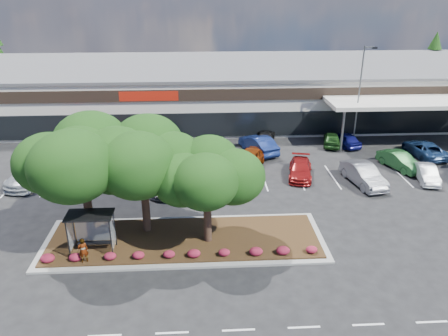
{
  "coord_description": "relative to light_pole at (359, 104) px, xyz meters",
  "views": [
    {
      "loc": [
        -0.83,
        -20.23,
        15.47
      ],
      "look_at": [
        0.89,
        9.9,
        2.6
      ],
      "focal_mm": 35.0,
      "sensor_mm": 36.0,
      "label": 1
    }
  ],
  "objects": [
    {
      "name": "ground",
      "position": [
        -14.76,
        -20.74,
        -4.46
      ],
      "size": [
        160.0,
        160.0,
        0.0
      ],
      "primitive_type": "plane",
      "color": "black",
      "rests_on": "ground"
    },
    {
      "name": "retail_store",
      "position": [
        -14.7,
        13.17,
        -1.31
      ],
      "size": [
        80.4,
        25.2,
        6.25
      ],
      "color": "beige",
      "rests_on": "ground"
    },
    {
      "name": "landscape_island",
      "position": [
        -16.76,
        -16.74,
        -4.34
      ],
      "size": [
        18.0,
        6.0,
        0.26
      ],
      "color": "gray",
      "rests_on": "ground"
    },
    {
      "name": "lane_markings",
      "position": [
        -14.9,
        -10.31,
        -4.46
      ],
      "size": [
        33.12,
        20.06,
        0.01
      ],
      "color": "silver",
      "rests_on": "ground"
    },
    {
      "name": "shrub_row",
      "position": [
        -16.76,
        -18.84,
        -3.95
      ],
      "size": [
        17.0,
        0.8,
        0.5
      ],
      "primitive_type": null,
      "color": "maroon",
      "rests_on": "landscape_island"
    },
    {
      "name": "bus_shelter",
      "position": [
        -22.26,
        -17.79,
        -2.16
      ],
      "size": [
        2.75,
        1.55,
        2.59
      ],
      "color": "black",
      "rests_on": "landscape_island"
    },
    {
      "name": "island_tree_west",
      "position": [
        -22.76,
        -16.24,
        -0.26
      ],
      "size": [
        7.2,
        7.2,
        7.89
      ],
      "primitive_type": null,
      "color": "#17320E",
      "rests_on": "landscape_island"
    },
    {
      "name": "island_tree_mid",
      "position": [
        -19.26,
        -15.54,
        -0.54
      ],
      "size": [
        6.6,
        6.6,
        7.32
      ],
      "primitive_type": null,
      "color": "#17320E",
      "rests_on": "landscape_island"
    },
    {
      "name": "island_tree_east",
      "position": [
        -15.26,
        -17.04,
        -0.95
      ],
      "size": [
        5.8,
        5.8,
        6.5
      ],
      "primitive_type": null,
      "color": "#17320E",
      "rests_on": "landscape_island"
    },
    {
      "name": "conifer_north_east",
      "position": [
        19.24,
        23.26,
        0.04
      ],
      "size": [
        3.96,
        3.96,
        9.0
      ],
      "primitive_type": "cone",
      "color": "#17320E",
      "rests_on": "ground"
    },
    {
      "name": "person_waiting",
      "position": [
        -22.59,
        -18.99,
        -3.41
      ],
      "size": [
        0.68,
        0.56,
        1.58
      ],
      "primitive_type": "imported",
      "rotation": [
        0.0,
        0.0,
        3.52
      ],
      "color": "#594C47",
      "rests_on": "landscape_island"
    },
    {
      "name": "light_pole",
      "position": [
        0.0,
        0.0,
        0.0
      ],
      "size": [
        1.43,
        0.61,
        10.06
      ],
      "rotation": [
        0.0,
        0.0,
        -0.18
      ],
      "color": "gray",
      "rests_on": "ground"
    },
    {
      "name": "car_0",
      "position": [
        -29.73,
        -6.77,
        -3.6
      ],
      "size": [
        3.51,
        6.3,
        1.72
      ],
      "primitive_type": "imported",
      "rotation": [
        0.0,
        0.0,
        -0.19
      ],
      "color": "#AAB0B6",
      "rests_on": "ground"
    },
    {
      "name": "car_1",
      "position": [
        -22.41,
        -5.89,
        -3.64
      ],
      "size": [
        2.05,
        5.12,
        1.66
      ],
      "primitive_type": "imported",
      "rotation": [
        0.0,
        0.0,
        -0.06
      ],
      "color": "maroon",
      "rests_on": "ground"
    },
    {
      "name": "car_2",
      "position": [
        -20.32,
        -5.42,
        -3.79
      ],
      "size": [
        2.9,
        4.29,
        1.36
      ],
      "primitive_type": "imported",
      "rotation": [
        0.0,
        0.0,
        0.36
      ],
      "color": "maroon",
      "rests_on": "ground"
    },
    {
      "name": "car_3",
      "position": [
        -18.12,
        -8.86,
        -3.73
      ],
      "size": [
        3.43,
        5.43,
        1.47
      ],
      "primitive_type": "imported",
      "rotation": [
        0.0,
        0.0,
        -0.29
      ],
      "color": "slate",
      "rests_on": "ground"
    },
    {
      "name": "car_4",
      "position": [
        -11.23,
        -4.78,
        -3.63
      ],
      "size": [
        3.74,
        5.3,
        1.68
      ],
      "primitive_type": "imported",
      "rotation": [
        0.0,
        0.0,
        -0.4
      ],
      "color": "maroon",
      "rests_on": "ground"
    },
    {
      "name": "car_5",
      "position": [
        -7.08,
        -6.99,
        -3.78
      ],
      "size": [
        2.89,
        4.99,
        1.36
      ],
      "primitive_type": "imported",
      "rotation": [
        0.0,
        0.0,
        -0.22
      ],
      "color": "maroon",
      "rests_on": "ground"
    },
    {
      "name": "car_6",
      "position": [
        -2.21,
        -8.78,
        -3.62
      ],
      "size": [
        2.75,
        5.37,
        1.69
      ],
      "primitive_type": "imported",
      "rotation": [
        0.0,
        0.0,
        0.2
      ],
      "color": "slate",
      "rests_on": "ground"
    },
    {
      "name": "car_7",
      "position": [
        2.21,
        -5.76,
        -3.72
      ],
      "size": [
        3.09,
        4.76,
        1.48
      ],
      "primitive_type": "imported",
      "rotation": [
        0.0,
        0.0,
        0.37
      ],
      "color": "#1F5125",
      "rests_on": "ground"
    },
    {
      "name": "car_8",
      "position": [
        3.34,
        -8.46,
        -3.8
      ],
      "size": [
        2.17,
        4.21,
        1.32
      ],
      "primitive_type": "imported",
      "rotation": [
        0.0,
        0.0,
        -0.2
      ],
      "color": "#A8ACB3",
      "rests_on": "ground"
    },
    {
      "name": "car_9",
      "position": [
        -28.98,
        0.62,
        -3.74
      ],
      "size": [
        3.37,
        5.58,
        1.45
      ],
      "primitive_type": "imported",
      "rotation": [
        0.0,
        0.0,
        3.34
      ],
      "color": "maroon",
      "rests_on": "ground"
    },
    {
      "name": "car_10",
      "position": [
        -24.48,
        0.2,
        -3.75
      ],
      "size": [
        2.34,
        5.04,
        1.43
      ],
      "primitive_type": "imported",
      "rotation": [
        0.0,
        0.0,
        3.21
      ],
      "color": "#631402",
      "rests_on": "ground"
    },
    {
      "name": "car_11",
      "position": [
        -18.37,
        0.92,
        -3.77
      ],
      "size": [
        2.38,
        4.33,
        1.39
      ],
      "primitive_type": "imported",
      "rotation": [
        0.0,
        0.0,
        2.95
      ],
      "color": "black",
      "rests_on": "ground"
    },
    {
      "name": "car_13",
      "position": [
        -9.94,
        -1.04,
        -3.61
      ],
      "size": [
        3.68,
        5.51,
        1.72
      ],
      "primitive_type": "imported",
      "rotation": [
        0.0,
        0.0,
        3.54
      ],
      "color": "navy",
      "rests_on": "ground"
    },
    {
      "name": "car_14",
      "position": [
        -8.8,
        1.76,
        -3.79
      ],
      "size": [
        2.66,
        4.89,
        1.34
      ],
      "primitive_type": "imported",
      "rotation": [
        0.0,
        0.0,
        2.97
      ],
      "color": "black",
      "rests_on": "ground"
    },
    {
      "name": "car_15",
      "position": [
        -2.12,
        0.58,
        -3.77
      ],
      "size": [
        2.68,
        4.4,
        1.4
      ],
      "primitive_type": "imported",
      "rotation": [
        0.0,
        0.0,
        2.87
      ],
      "color": "#1D4719",
      "rests_on": "ground"
    },
    {
      "name": "car_16",
      "position": [
        -0.84,
        0.44,
        -3.76
      ],
      "size": [
        2.72,
        4.46,
        1.42
      ],
      "primitive_type": "imported",
      "rotation": [
        0.0,
        0.0,
        3.41
      ],
      "color": "navy",
      "rests_on": "ground"
    },
    {
      "name": "car_17",
      "position": [
        5.86,
        -2.94,
        -3.73
      ],
      "size": [
        2.81,
        5.47,
        1.48
      ],
      "primitive_type": "imported",
      "rotation": [
        0.0,
        0.0,
        3.21
      ],
      "color": "navy",
      "rests_on": "ground"
    }
  ]
}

